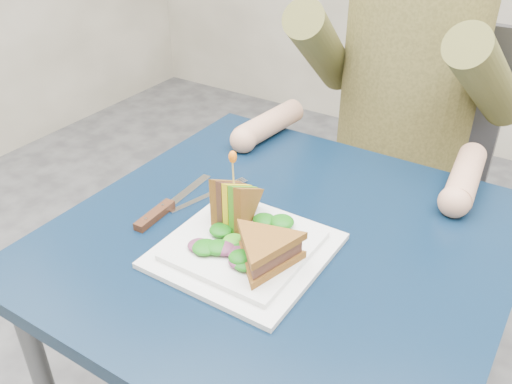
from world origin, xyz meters
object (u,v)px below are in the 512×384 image
Objects in this scene: chair at (405,162)px; knife at (161,210)px; diner at (412,43)px; sandwich_flat at (265,250)px; sandwich_upright at (234,204)px; table at (281,269)px; plate at (245,249)px; fork at (208,196)px.

knife is (-0.22, -0.78, 0.20)m from chair.
diner is 3.92× the size of sandwich_flat.
sandwich_upright is 0.15m from knife.
chair reaches higher than table.
sandwich_flat is 0.26m from knife.
diner is 0.65m from sandwich_upright.
chair is at bearing 90.00° from table.
sandwich_upright is at bearing 11.89° from knife.
diner is 3.36× the size of knife.
chair is 0.79m from sandwich_upright.
plate is 0.19m from fork.
fork is at bearing 66.79° from knife.
sandwich_upright is (-0.05, 0.05, 0.05)m from plate.
fork is at bearing 146.09° from plate.
plate is at bearing 155.56° from sandwich_flat.
sandwich_flat is 1.08× the size of fork.
diner is 5.40× the size of sandwich_upright.
diner is at bearing 82.96° from sandwich_upright.
sandwich_upright reaches higher than sandwich_flat.
sandwich_upright is 0.13m from fork.
table is 0.16m from sandwich_upright.
diner is 2.87× the size of plate.
fork is 0.79× the size of knife.
chair is 4.20× the size of knife.
sandwich_flat is at bearing -9.06° from knife.
table is at bearing 105.55° from sandwich_flat.
knife is at bearing -105.93° from chair.
sandwich_flat is 0.25m from fork.
diner is 0.72m from sandwich_flat.
chair is at bearing 84.01° from sandwich_upright.
sandwich_upright is at bearing -95.99° from chair.
knife is at bearing -108.46° from diner.
table is 5.43× the size of sandwich_upright.
sandwich_upright reaches higher than knife.
fork is at bearing 148.39° from sandwich_flat.
fork is (-0.16, 0.11, -0.01)m from plate.
table is at bearing -90.00° from diner.
plate is at bearing -33.91° from fork.
chair is 5.30× the size of fork.
table is 0.16m from sandwich_flat.
table is at bearing -90.00° from chair.
chair is at bearing 92.02° from sandwich_flat.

